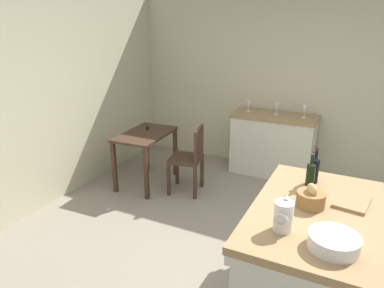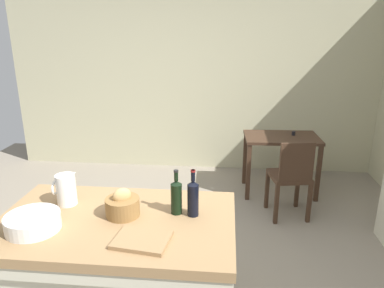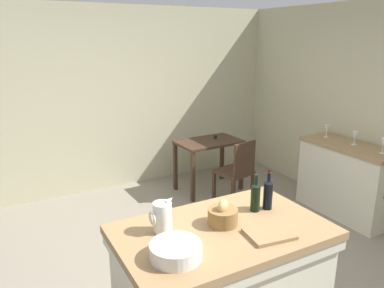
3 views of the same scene
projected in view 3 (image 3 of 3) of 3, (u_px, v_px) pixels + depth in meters
ground_plane at (200, 278)px, 3.49m from camera, size 6.76×6.76×0.00m
wall_back at (110, 100)px, 5.32m from camera, size 5.32×0.12×2.60m
island_table at (221, 279)px, 2.71m from camera, size 1.48×0.92×0.89m
side_cabinet at (347, 180)px, 4.64m from camera, size 0.52×1.21×0.91m
writing_desk at (209, 149)px, 5.33m from camera, size 0.92×0.60×0.80m
wooden_chair at (237, 171)px, 4.82m from camera, size 0.47×0.47×0.91m
pitcher at (162, 217)px, 2.53m from camera, size 0.17×0.13×0.25m
wash_bowl at (176, 251)px, 2.24m from camera, size 0.32×0.32×0.09m
bread_basket at (223, 215)px, 2.63m from camera, size 0.22×0.22×0.19m
cutting_board at (269, 234)px, 2.50m from camera, size 0.33×0.27×0.02m
wine_bottle_dark at (268, 194)px, 2.86m from camera, size 0.07×0.07×0.31m
wine_bottle_amber at (255, 196)px, 2.83m from camera, size 0.07×0.07×0.30m
wine_glass_far_left at (384, 143)px, 4.15m from camera, size 0.07×0.07×0.18m
wine_glass_left at (355, 136)px, 4.50m from camera, size 0.07×0.07×0.16m
wine_glass_middle at (327, 129)px, 4.83m from camera, size 0.07×0.07×0.16m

